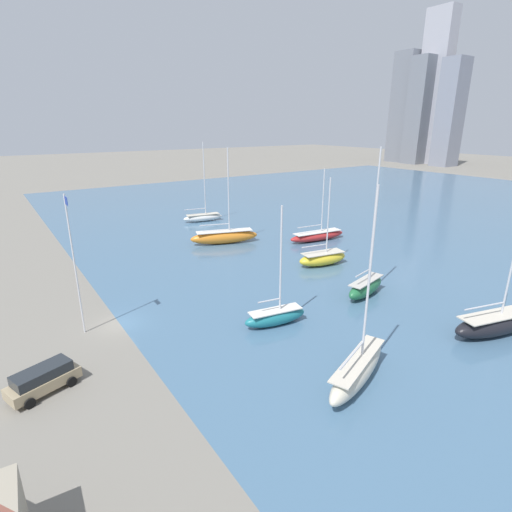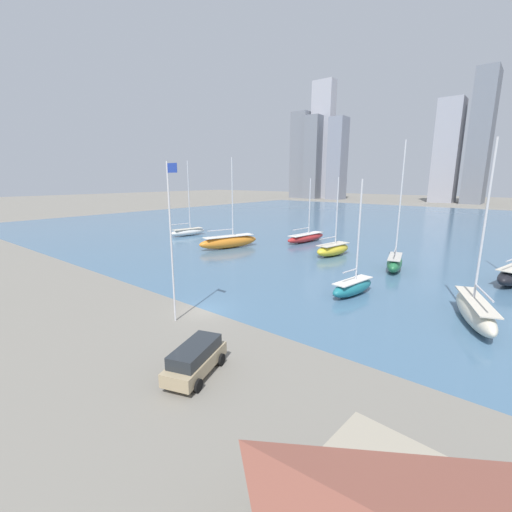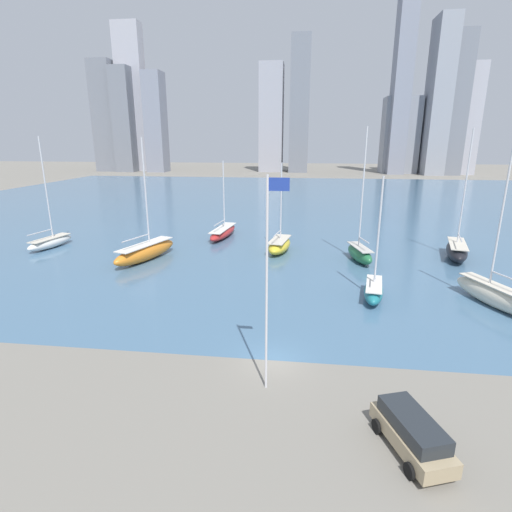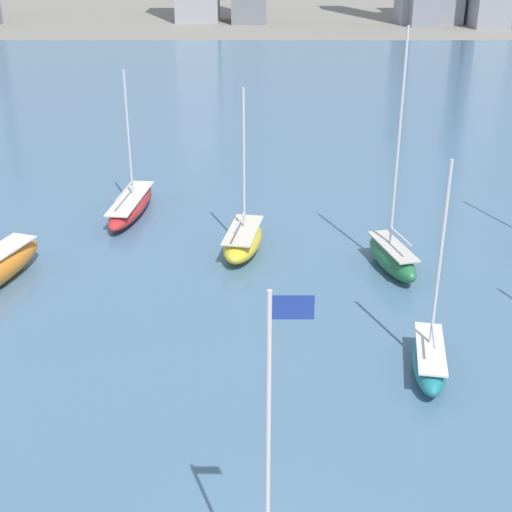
# 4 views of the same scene
# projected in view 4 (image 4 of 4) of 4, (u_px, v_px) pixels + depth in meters

# --- Properties ---
(harbor_water) EXTENTS (180.00, 140.00, 0.00)m
(harbor_water) POSITION_uv_depth(u_px,v_px,m) (257.00, 116.00, 90.18)
(harbor_water) COLOR #476B89
(harbor_water) RESTS_ON ground_plane
(flag_pole) EXTENTS (1.24, 0.14, 12.84)m
(flag_pole) POSITION_uv_depth(u_px,v_px,m) (267.00, 471.00, 20.73)
(flag_pole) COLOR silver
(flag_pole) RESTS_ON ground_plane
(sailboat_green) EXTENTS (3.37, 6.97, 16.14)m
(sailboat_green) POSITION_uv_depth(u_px,v_px,m) (389.00, 256.00, 48.55)
(sailboat_green) COLOR #236B3D
(sailboat_green) RESTS_ON harbor_water
(sailboat_yellow) EXTENTS (3.67, 7.47, 11.81)m
(sailboat_yellow) POSITION_uv_depth(u_px,v_px,m) (240.00, 240.00, 51.40)
(sailboat_yellow) COLOR yellow
(sailboat_yellow) RESTS_ON harbor_water
(sailboat_red) EXTENTS (3.40, 10.55, 11.63)m
(sailboat_red) POSITION_uv_depth(u_px,v_px,m) (128.00, 205.00, 58.34)
(sailboat_red) COLOR #B72828
(sailboat_red) RESTS_ON harbor_water
(sailboat_teal) EXTENTS (2.77, 6.50, 11.53)m
(sailboat_teal) POSITION_uv_depth(u_px,v_px,m) (427.00, 357.00, 37.32)
(sailboat_teal) COLOR #1E757F
(sailboat_teal) RESTS_ON harbor_water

